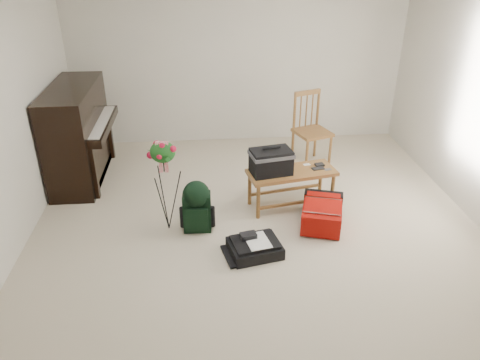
{
  "coord_description": "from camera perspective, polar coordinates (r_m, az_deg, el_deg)",
  "views": [
    {
      "loc": [
        -0.56,
        -4.23,
        2.94
      ],
      "look_at": [
        -0.17,
        0.35,
        0.51
      ],
      "focal_mm": 35.0,
      "sensor_mm": 36.0,
      "label": 1
    }
  ],
  "objects": [
    {
      "name": "dining_chair",
      "position": [
        6.66,
        8.76,
        6.06
      ],
      "size": [
        0.57,
        0.57,
        1.03
      ],
      "rotation": [
        0.0,
        0.0,
        0.35
      ],
      "color": "olive",
      "rests_on": "floor"
    },
    {
      "name": "red_suitcase",
      "position": [
        5.4,
        9.84,
        -3.76
      ],
      "size": [
        0.59,
        0.74,
        0.27
      ],
      "rotation": [
        0.0,
        0.0,
        -0.29
      ],
      "color": "#9F0C06",
      "rests_on": "floor"
    },
    {
      "name": "green_backpack",
      "position": [
        5.12,
        -5.29,
        -2.94
      ],
      "size": [
        0.31,
        0.29,
        0.6
      ],
      "rotation": [
        0.0,
        0.0,
        -0.05
      ],
      "color": "black",
      "rests_on": "floor"
    },
    {
      "name": "floor",
      "position": [
        5.18,
        2.24,
        -6.73
      ],
      "size": [
        5.0,
        5.5,
        0.01
      ],
      "primitive_type": "cube",
      "color": "#C1B29B",
      "rests_on": "ground"
    },
    {
      "name": "bench",
      "position": [
        5.47,
        4.54,
        2.02
      ],
      "size": [
        1.1,
        0.61,
        0.8
      ],
      "rotation": [
        0.0,
        0.0,
        0.2
      ],
      "color": "olive",
      "rests_on": "floor"
    },
    {
      "name": "piano",
      "position": [
        6.49,
        -19.07,
        5.14
      ],
      "size": [
        0.71,
        1.5,
        1.25
      ],
      "color": "black",
      "rests_on": "floor"
    },
    {
      "name": "wall_back",
      "position": [
        7.21,
        -0.25,
        14.28
      ],
      "size": [
        5.0,
        0.04,
        2.5
      ],
      "primitive_type": "cube",
      "color": "beige",
      "rests_on": "floor"
    },
    {
      "name": "flower_stand",
      "position": [
        5.08,
        -9.06,
        -0.8
      ],
      "size": [
        0.35,
        0.35,
        1.09
      ],
      "rotation": [
        0.0,
        0.0,
        -0.03
      ],
      "color": "black",
      "rests_on": "floor"
    },
    {
      "name": "black_duffel",
      "position": [
        4.87,
        1.8,
        -8.15
      ],
      "size": [
        0.59,
        0.51,
        0.22
      ],
      "rotation": [
        0.0,
        0.0,
        0.22
      ],
      "color": "black",
      "rests_on": "floor"
    }
  ]
}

